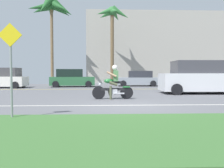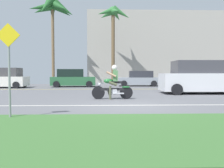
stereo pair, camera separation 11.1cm
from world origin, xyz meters
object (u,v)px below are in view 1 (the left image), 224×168
object	(u,v)px
parked_car_1	(72,79)
parked_car_3	(190,79)
palm_tree_1	(112,18)
parked_car_2	(138,79)
street_sign	(11,61)
palm_tree_0	(52,10)
parked_car_0	(4,79)
suv_nearby	(200,78)
motorcyclist	(113,85)

from	to	relation	value
parked_car_1	parked_car_3	xyz separation A→B (m)	(10.76, -0.26, -0.05)
parked_car_1	palm_tree_1	xyz separation A→B (m)	(3.81, 3.67, 6.27)
parked_car_2	street_sign	size ratio (longest dim) A/B	1.54
palm_tree_0	palm_tree_1	size ratio (longest dim) A/B	1.11
parked_car_0	palm_tree_0	bearing A→B (deg)	59.80
parked_car_0	street_sign	bearing A→B (deg)	-66.58
parked_car_1	palm_tree_0	world-z (taller)	palm_tree_0
suv_nearby	parked_car_2	xyz separation A→B (m)	(-2.51, 8.26, -0.28)
motorcyclist	street_sign	world-z (taller)	street_sign
suv_nearby	parked_car_0	world-z (taller)	suv_nearby
parked_car_1	street_sign	world-z (taller)	street_sign
parked_car_2	suv_nearby	bearing A→B (deg)	-73.08
street_sign	parked_car_3	bearing A→B (deg)	54.32
parked_car_1	parked_car_2	size ratio (longest dim) A/B	1.03
parked_car_3	street_sign	bearing A→B (deg)	-125.68
motorcyclist	suv_nearby	size ratio (longest dim) A/B	0.40
parked_car_2	street_sign	bearing A→B (deg)	-110.30
parked_car_3	parked_car_1	bearing A→B (deg)	178.60
parked_car_1	palm_tree_0	size ratio (longest dim) A/B	0.43
parked_car_3	street_sign	size ratio (longest dim) A/B	1.53
parked_car_2	motorcyclist	bearing A→B (deg)	-104.78
palm_tree_1	street_sign	size ratio (longest dim) A/B	3.28
motorcyclist	palm_tree_0	size ratio (longest dim) A/B	0.21
parked_car_0	parked_car_2	size ratio (longest dim) A/B	0.97
parked_car_0	palm_tree_1	bearing A→B (deg)	27.48
parked_car_0	palm_tree_1	xyz separation A→B (m)	(9.35, 4.86, 6.23)
motorcyclist	street_sign	distance (m)	5.62
parked_car_0	palm_tree_0	world-z (taller)	palm_tree_0
palm_tree_1	street_sign	bearing A→B (deg)	-100.66
parked_car_0	street_sign	world-z (taller)	street_sign
suv_nearby	parked_car_0	xyz separation A→B (m)	(-14.25, 6.01, -0.18)
suv_nearby	palm_tree_0	distance (m)	17.28
parked_car_0	parked_car_2	bearing A→B (deg)	10.86
palm_tree_0	motorcyclist	bearing A→B (deg)	-67.26
motorcyclist	parked_car_2	xyz separation A→B (m)	(2.93, 11.10, -0.01)
parked_car_0	parked_car_1	world-z (taller)	parked_car_0
parked_car_0	parked_car_3	size ratio (longest dim) A/B	0.98
parked_car_2	palm_tree_0	bearing A→B (deg)	162.08
parked_car_2	palm_tree_1	size ratio (longest dim) A/B	0.47
parked_car_0	suv_nearby	bearing A→B (deg)	-22.86
suv_nearby	parked_car_3	bearing A→B (deg)	73.56
suv_nearby	street_sign	world-z (taller)	street_sign
parked_car_1	parked_car_0	bearing A→B (deg)	-167.82
palm_tree_1	street_sign	world-z (taller)	palm_tree_1
motorcyclist	parked_car_3	xyz separation A→B (m)	(7.49, 9.78, 0.01)
motorcyclist	parked_car_2	distance (m)	11.48
palm_tree_0	street_sign	distance (m)	19.92
suv_nearby	street_sign	xyz separation A→B (m)	(-8.37, -7.57, 0.59)
motorcyclist	parked_car_3	distance (m)	12.32
motorcyclist	parked_car_3	bearing A→B (deg)	52.56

